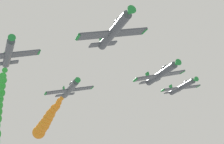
{
  "coord_description": "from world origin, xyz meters",
  "views": [
    {
      "loc": [
        18.92,
        50.64,
        116.14
      ],
      "look_at": [
        0.0,
        0.0,
        136.55
      ],
      "focal_mm": 55.04,
      "sensor_mm": 36.0,
      "label": 1
    }
  ],
  "objects_px": {
    "airplane_right_inner": "(8,53)",
    "airplane_right_outer": "(182,87)",
    "airplane_lead": "(114,31)",
    "airplane_left_inner": "(161,74)",
    "airplane_left_outer": "(70,89)"
  },
  "relations": [
    {
      "from": "airplane_lead",
      "to": "airplane_left_inner",
      "type": "distance_m",
      "value": 16.94
    },
    {
      "from": "airplane_left_outer",
      "to": "airplane_right_inner",
      "type": "bearing_deg",
      "value": 45.35
    },
    {
      "from": "airplane_right_inner",
      "to": "airplane_right_outer",
      "type": "relative_size",
      "value": 1.0
    },
    {
      "from": "airplane_lead",
      "to": "airplane_left_inner",
      "type": "relative_size",
      "value": 1.0
    },
    {
      "from": "airplane_left_inner",
      "to": "airplane_lead",
      "type": "bearing_deg",
      "value": 41.87
    },
    {
      "from": "airplane_right_inner",
      "to": "airplane_left_inner",
      "type": "bearing_deg",
      "value": 176.67
    },
    {
      "from": "airplane_lead",
      "to": "airplane_right_outer",
      "type": "distance_m",
      "value": 35.99
    },
    {
      "from": "airplane_lead",
      "to": "airplane_right_inner",
      "type": "relative_size",
      "value": 1.0
    },
    {
      "from": "airplane_left_outer",
      "to": "airplane_left_inner",
      "type": "bearing_deg",
      "value": 130.57
    },
    {
      "from": "airplane_left_inner",
      "to": "airplane_left_outer",
      "type": "distance_m",
      "value": 18.35
    },
    {
      "from": "airplane_left_outer",
      "to": "airplane_right_outer",
      "type": "xyz_separation_m",
      "value": [
        -24.71,
        -0.04,
        3.27
      ]
    },
    {
      "from": "airplane_left_inner",
      "to": "airplane_right_outer",
      "type": "relative_size",
      "value": 1.0
    },
    {
      "from": "airplane_lead",
      "to": "airplane_right_outer",
      "type": "bearing_deg",
      "value": -135.13
    },
    {
      "from": "airplane_lead",
      "to": "airplane_right_inner",
      "type": "distance_m",
      "value": 17.28
    },
    {
      "from": "airplane_left_inner",
      "to": "airplane_right_inner",
      "type": "height_order",
      "value": "airplane_right_inner"
    }
  ]
}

